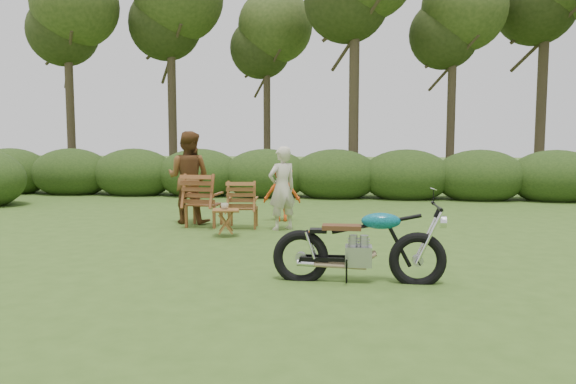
# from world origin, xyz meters

# --- Properties ---
(ground) EXTENTS (80.00, 80.00, 0.00)m
(ground) POSITION_xyz_m (0.00, 0.00, 0.00)
(ground) COLOR #37531B
(ground) RESTS_ON ground
(tree_line) EXTENTS (22.52, 11.62, 8.14)m
(tree_line) POSITION_xyz_m (0.50, 9.74, 3.81)
(tree_line) COLOR #3C2F21
(tree_line) RESTS_ON ground
(motorcycle) EXTENTS (1.98, 0.78, 1.13)m
(motorcycle) POSITION_xyz_m (0.72, -0.29, 0.00)
(motorcycle) COLOR #0EA0B9
(motorcycle) RESTS_ON ground
(lawn_chair_right) EXTENTS (0.69, 0.69, 0.91)m
(lawn_chair_right) POSITION_xyz_m (-1.51, 3.48, 0.00)
(lawn_chair_right) COLOR brown
(lawn_chair_right) RESTS_ON ground
(lawn_chair_left) EXTENTS (0.74, 0.74, 1.03)m
(lawn_chair_left) POSITION_xyz_m (-2.31, 3.55, 0.00)
(lawn_chair_left) COLOR brown
(lawn_chair_left) RESTS_ON ground
(side_table) EXTENTS (0.54, 0.49, 0.49)m
(side_table) POSITION_xyz_m (-1.61, 2.49, 0.24)
(side_table) COLOR brown
(side_table) RESTS_ON ground
(cup) EXTENTS (0.15, 0.15, 0.11)m
(cup) POSITION_xyz_m (-1.64, 2.52, 0.54)
(cup) COLOR beige
(cup) RESTS_ON side_table
(adult_a) EXTENTS (0.68, 0.65, 1.57)m
(adult_a) POSITION_xyz_m (-0.73, 3.32, 0.00)
(adult_a) COLOR beige
(adult_a) RESTS_ON ground
(adult_b) EXTENTS (0.99, 0.82, 1.86)m
(adult_b) POSITION_xyz_m (-2.72, 3.90, 0.00)
(adult_b) COLOR brown
(adult_b) RESTS_ON ground
(child) EXTENTS (0.82, 0.54, 1.19)m
(child) POSITION_xyz_m (-0.88, 4.41, 0.00)
(child) COLOR #D34913
(child) RESTS_ON ground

